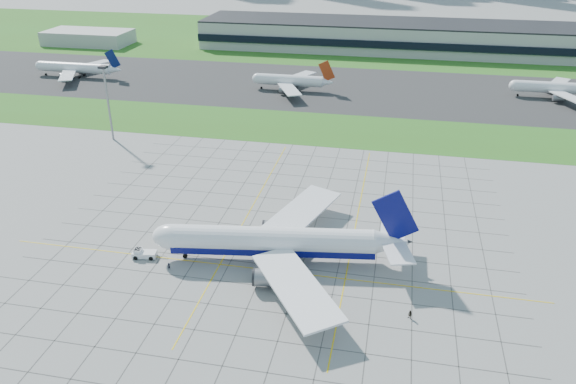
% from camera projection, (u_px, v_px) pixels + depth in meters
% --- Properties ---
extents(ground, '(1400.00, 1400.00, 0.00)m').
position_uv_depth(ground, '(266.00, 264.00, 124.79)').
color(ground, '#989892').
rests_on(ground, ground).
extents(grass_median, '(700.00, 35.00, 0.04)m').
position_uv_depth(grass_median, '(324.00, 129.00, 203.82)').
color(grass_median, '#33651D').
rests_on(grass_median, ground).
extents(asphalt_taxiway, '(700.00, 75.00, 0.04)m').
position_uv_depth(asphalt_taxiway, '(341.00, 88.00, 252.12)').
color(asphalt_taxiway, '#383838').
rests_on(asphalt_taxiway, ground).
extents(grass_far, '(700.00, 145.00, 0.04)m').
position_uv_depth(grass_far, '(362.00, 40.00, 348.74)').
color(grass_far, '#33651D').
rests_on(grass_far, ground).
extents(apron_markings, '(120.00, 130.00, 0.03)m').
position_uv_depth(apron_markings, '(278.00, 239.00, 134.44)').
color(apron_markings, '#474744').
rests_on(apron_markings, ground).
extents(terminal, '(260.00, 43.00, 15.80)m').
position_uv_depth(terminal, '(430.00, 37.00, 316.01)').
color(terminal, '#B7B7B2').
rests_on(terminal, ground).
extents(service_block, '(50.00, 25.00, 8.00)m').
position_uv_depth(service_block, '(88.00, 37.00, 336.12)').
color(service_block, '#B7B7B2').
rests_on(service_block, ground).
extents(light_mast, '(2.50, 2.50, 25.60)m').
position_uv_depth(light_mast, '(107.00, 94.00, 187.25)').
color(light_mast, gray).
rests_on(light_mast, ground).
extents(airliner, '(58.54, 58.92, 18.49)m').
position_uv_depth(airliner, '(275.00, 242.00, 123.86)').
color(airliner, white).
rests_on(airliner, ground).
extents(pushback_tug, '(7.89, 3.36, 2.17)m').
position_uv_depth(pushback_tug, '(143.00, 253.00, 127.05)').
color(pushback_tug, white).
rests_on(pushback_tug, ground).
extents(crew_near, '(0.68, 0.69, 1.60)m').
position_uv_depth(crew_near, '(169.00, 266.00, 122.73)').
color(crew_near, black).
rests_on(crew_near, ground).
extents(crew_far, '(1.16, 1.13, 1.89)m').
position_uv_depth(crew_far, '(410.00, 315.00, 107.60)').
color(crew_far, black).
rests_on(crew_far, ground).
extents(distant_jet_0, '(42.15, 42.66, 14.08)m').
position_uv_depth(distant_jet_0, '(76.00, 68.00, 267.32)').
color(distant_jet_0, white).
rests_on(distant_jet_0, ground).
extents(distant_jet_1, '(34.61, 42.66, 14.08)m').
position_uv_depth(distant_jet_1, '(291.00, 80.00, 246.74)').
color(distant_jet_1, white).
rests_on(distant_jet_1, ground).
extents(distant_jet_2, '(40.57, 42.66, 14.08)m').
position_uv_depth(distant_jet_2, '(560.00, 88.00, 236.08)').
color(distant_jet_2, white).
rests_on(distant_jet_2, ground).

